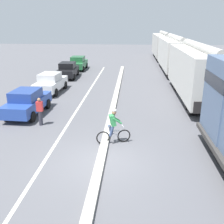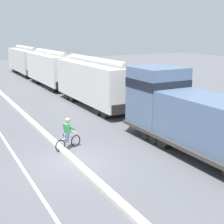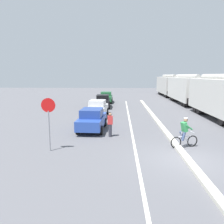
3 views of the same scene
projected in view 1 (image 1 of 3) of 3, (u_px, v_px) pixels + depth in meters
ground_plane at (101, 161)px, 11.15m from camera, size 120.00×120.00×0.00m
median_curb at (112, 113)px, 16.77m from camera, size 0.36×36.00×0.16m
lane_stripe at (75, 113)px, 16.97m from camera, size 0.14×36.00×0.01m
hopper_car_lead at (198, 72)px, 19.56m from camera, size 2.90×10.60×4.18m
hopper_car_middle at (174, 54)px, 30.49m from camera, size 2.90×10.60×4.18m
hopper_car_trailing at (164, 45)px, 41.42m from camera, size 2.90×10.60×4.18m
parked_car_blue at (27, 102)px, 16.56m from camera, size 1.96×4.26×1.62m
parked_car_white at (51, 83)px, 21.85m from camera, size 1.98×4.27×1.62m
parked_car_black at (68, 70)px, 27.51m from camera, size 1.99×4.28×1.62m
parked_car_green at (78, 63)px, 32.13m from camera, size 1.87×4.22×1.62m
cyclist at (113, 128)px, 12.58m from camera, size 1.65×0.64×1.71m
pedestrian_by_cars at (40, 111)px, 14.78m from camera, size 0.34×0.22×1.62m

